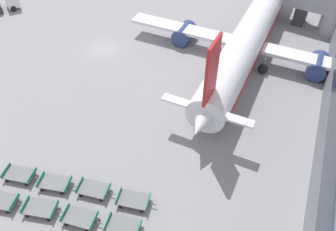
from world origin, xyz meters
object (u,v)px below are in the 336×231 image
airplane (250,36)px  baggage_dolly_row_near_col_d (123,226)px  baggage_dolly_row_mid_a_col_b (55,183)px  baggage_dolly_row_near_col_a (1,201)px  baggage_dolly_row_mid_a_col_a (20,174)px  baggage_dolly_row_mid_a_col_c (94,189)px  baggage_dolly_row_mid_a_col_d (133,200)px  baggage_dolly_row_near_col_b (40,208)px  baggage_dolly_row_near_col_c (80,217)px

airplane → baggage_dolly_row_near_col_d: (-3.35, -29.54, -2.54)m
airplane → baggage_dolly_row_mid_a_col_b: 30.56m
baggage_dolly_row_near_col_a → baggage_dolly_row_near_col_d: 11.38m
baggage_dolly_row_mid_a_col_a → baggage_dolly_row_mid_a_col_c: 7.50m
airplane → baggage_dolly_row_mid_a_col_d: (-3.73, -26.99, -2.54)m
baggage_dolly_row_near_col_a → baggage_dolly_row_mid_a_col_b: same height
baggage_dolly_row_mid_a_col_c → baggage_dolly_row_mid_a_col_d: bearing=6.7°
airplane → baggage_dolly_row_mid_a_col_a: 32.58m
airplane → baggage_dolly_row_near_col_d: 29.84m
baggage_dolly_row_near_col_b → baggage_dolly_row_mid_a_col_c: size_ratio=1.00×
baggage_dolly_row_near_col_c → baggage_dolly_row_mid_a_col_b: 4.60m
baggage_dolly_row_near_col_c → baggage_dolly_row_mid_a_col_d: size_ratio=1.00×
baggage_dolly_row_near_col_d → baggage_dolly_row_mid_a_col_d: bearing=98.4°
baggage_dolly_row_near_col_b → baggage_dolly_row_near_col_d: same height
airplane → baggage_dolly_row_near_col_a: 34.98m
baggage_dolly_row_near_col_b → baggage_dolly_row_mid_a_col_a: same height
baggage_dolly_row_near_col_c → baggage_dolly_row_mid_a_col_d: same height
baggage_dolly_row_mid_a_col_a → baggage_dolly_row_mid_a_col_b: 3.72m
baggage_dolly_row_near_col_a → baggage_dolly_row_mid_a_col_b: (3.24, 3.44, 0.00)m
baggage_dolly_row_near_col_a → baggage_dolly_row_mid_a_col_a: 2.93m
baggage_dolly_row_near_col_a → baggage_dolly_row_near_col_d: same height
airplane → baggage_dolly_row_near_col_c: bearing=-103.3°
airplane → baggage_dolly_row_mid_a_col_b: airplane is taller
airplane → baggage_dolly_row_mid_a_col_a: bearing=-117.4°
baggage_dolly_row_mid_a_col_c → baggage_dolly_row_near_col_d: bearing=-26.3°
airplane → baggage_dolly_row_near_col_c: airplane is taller
baggage_dolly_row_near_col_a → baggage_dolly_row_mid_a_col_a: (-0.44, 2.89, 0.00)m
baggage_dolly_row_mid_a_col_c → airplane: bearing=74.5°
baggage_dolly_row_mid_a_col_a → baggage_dolly_row_mid_a_col_c: bearing=10.7°
baggage_dolly_row_near_col_a → baggage_dolly_row_mid_a_col_a: bearing=98.7°
airplane → baggage_dolly_row_mid_a_col_c: airplane is taller
baggage_dolly_row_mid_a_col_a → baggage_dolly_row_mid_a_col_d: size_ratio=1.00×
baggage_dolly_row_near_col_a → baggage_dolly_row_mid_a_col_a: same height
baggage_dolly_row_near_col_c → baggage_dolly_row_mid_a_col_a: 7.95m
baggage_dolly_row_near_col_b → baggage_dolly_row_near_col_c: size_ratio=1.01×
baggage_dolly_row_near_col_d → baggage_dolly_row_mid_a_col_a: same height
baggage_dolly_row_near_col_a → baggage_dolly_row_near_col_d: bearing=11.0°
baggage_dolly_row_near_col_d → baggage_dolly_row_mid_a_col_a: 11.64m
baggage_dolly_row_mid_a_col_c → baggage_dolly_row_mid_a_col_d: same height
baggage_dolly_row_near_col_d → baggage_dolly_row_mid_a_col_c: same height
baggage_dolly_row_near_col_d → baggage_dolly_row_mid_a_col_d: 2.58m
baggage_dolly_row_near_col_d → baggage_dolly_row_mid_a_col_a: bearing=176.5°
baggage_dolly_row_near_col_a → baggage_dolly_row_near_col_c: size_ratio=1.01×
baggage_dolly_row_near_col_d → baggage_dolly_row_mid_a_col_d: same height
baggage_dolly_row_near_col_c → baggage_dolly_row_mid_a_col_b: size_ratio=0.99×
baggage_dolly_row_near_col_b → baggage_dolly_row_mid_a_col_a: 4.64m
airplane → baggage_dolly_row_mid_a_col_b: size_ratio=11.08×
baggage_dolly_row_mid_a_col_d → baggage_dolly_row_near_col_b: bearing=-151.0°
baggage_dolly_row_near_col_d → baggage_dolly_row_mid_a_col_c: (-4.25, 2.10, 0.00)m
baggage_dolly_row_near_col_a → baggage_dolly_row_near_col_b: bearing=12.1°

